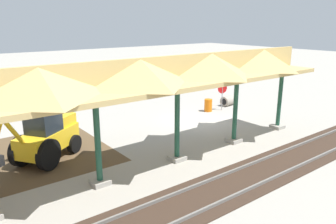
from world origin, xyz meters
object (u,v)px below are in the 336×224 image
(backhoe, at_px, (45,135))
(concrete_pipe, at_px, (228,101))
(stop_sign, at_px, (222,91))
(traffic_barrel, at_px, (208,105))

(backhoe, distance_m, concrete_pipe, 14.81)
(concrete_pipe, bearing_deg, stop_sign, 25.22)
(backhoe, xyz_separation_m, concrete_pipe, (-14.63, -2.10, -0.88))
(stop_sign, xyz_separation_m, traffic_barrel, (1.02, -0.36, -0.99))
(backhoe, height_order, traffic_barrel, backhoe)
(stop_sign, bearing_deg, concrete_pipe, -154.78)
(concrete_pipe, bearing_deg, traffic_barrel, 7.61)
(concrete_pipe, bearing_deg, backhoe, 8.18)
(traffic_barrel, bearing_deg, backhoe, 8.30)
(stop_sign, height_order, traffic_barrel, stop_sign)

